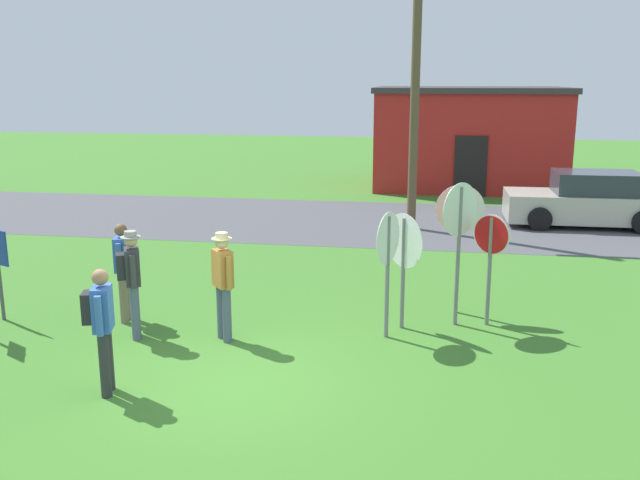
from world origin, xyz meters
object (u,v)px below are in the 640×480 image
Objects in this scene: person_in_blue at (223,280)px; stop_sign_rear_left at (459,227)px; person_on_left at (132,277)px; person_near_signs at (102,322)px; person_in_dark_shirt at (123,267)px; utility_pole at (415,87)px; stop_sign_far_back at (490,251)px; parked_car_on_street at (588,201)px; stop_sign_tallest at (459,226)px; stop_sign_nearest at (388,253)px; stop_sign_rear_right at (404,251)px.

stop_sign_rear_left is at bearing 19.99° from person_in_blue.
person_near_signs is at bearing -76.45° from person_on_left.
person_in_dark_shirt and person_near_signs have the same top height.
stop_sign_far_back is (1.54, -7.45, -2.53)m from utility_pole.
stop_sign_far_back is 6.11m from person_in_dark_shirt.
parked_car_on_street is 2.55× the size of person_in_dark_shirt.
person_on_left is (-5.07, -2.08, -0.56)m from stop_sign_tallest.
person_in_blue is at bearing -160.01° from stop_sign_rear_left.
stop_sign_nearest is 0.90× the size of stop_sign_tallest.
utility_pole is 7.88m from stop_sign_rear_left.
stop_sign_rear_right is at bearing -117.36° from parked_car_on_street.
person_in_dark_shirt is at bearing 123.66° from person_on_left.
person_in_blue is at bearing -159.88° from stop_sign_rear_right.
utility_pole is 9.62m from person_in_blue.
person_in_dark_shirt is at bearing -166.22° from stop_sign_tallest.
person_in_dark_shirt is 2.84m from person_near_signs.
parked_car_on_street is 2.29× the size of stop_sign_far_back.
person_on_left is (-0.47, 1.95, 0.03)m from person_near_signs.
stop_sign_nearest is (-1.10, -0.78, -0.27)m from stop_sign_rear_left.
stop_sign_nearest is 1.21× the size of person_in_dark_shirt.
parked_car_on_street is at bearing 48.99° from person_on_left.
stop_sign_rear_right is 4.34m from person_on_left.
stop_sign_far_back is at bearing 7.54° from person_in_dark_shirt.
person_on_left is at bearing -170.29° from stop_sign_nearest.
parked_car_on_street is 1.80× the size of stop_sign_rear_left.
stop_sign_tallest reaches higher than stop_sign_nearest.
stop_sign_tallest is 5.51m from person_on_left.
person_near_signs is at bearing -70.45° from person_in_dark_shirt.
utility_pole reaches higher than stop_sign_far_back.
stop_sign_nearest is at bearing -117.32° from parked_car_on_street.
parked_car_on_street is at bearing 64.97° from stop_sign_tallest.
stop_sign_rear_left reaches higher than person_on_left.
stop_sign_rear_right reaches higher than person_in_blue.
person_near_signs is at bearing -114.86° from person_in_blue.
stop_sign_tallest reaches higher than person_in_dark_shirt.
person_on_left is 1.00× the size of person_in_blue.
parked_car_on_street is (4.82, 1.22, -3.11)m from utility_pole.
utility_pole is 8.22m from stop_sign_rear_right.
person_in_blue reaches higher than person_near_signs.
stop_sign_rear_left is at bearing 35.09° from stop_sign_nearest.
stop_sign_tallest is 1.34× the size of person_in_dark_shirt.
stop_sign_far_back is at bearing -78.35° from utility_pole.
person_on_left is at bearing -164.73° from stop_sign_rear_right.
stop_sign_tallest is at bearing -81.44° from utility_pole.
stop_sign_rear_right is 4.69m from person_in_dark_shirt.
stop_sign_nearest is at bearing -0.56° from person_in_dark_shirt.
parked_car_on_street is 13.50m from person_on_left.
stop_sign_far_back is 5.78m from person_on_left.
person_in_blue is (1.92, -0.58, 0.03)m from person_in_dark_shirt.
stop_sign_nearest is at bearing -144.91° from stop_sign_rear_left.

